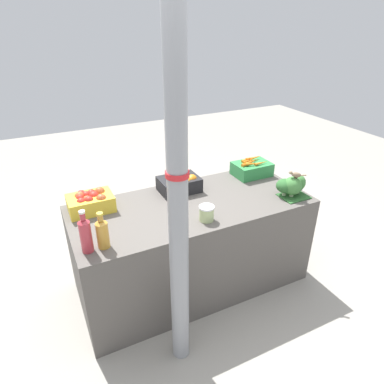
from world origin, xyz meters
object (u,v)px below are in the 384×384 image
object	(u,v)px
apple_crate	(90,201)
sparrow_bird	(296,175)
pickle_jar	(207,213)
support_pole	(177,178)
carrot_crate	(252,168)
broccoli_pile	(293,185)
juice_bottle_amber	(102,233)
juice_bottle_ruby	(86,234)
orange_crate	(180,183)

from	to	relation	value
apple_crate	sparrow_bird	bearing A→B (deg)	-19.00
pickle_jar	support_pole	bearing A→B (deg)	-136.73
carrot_crate	broccoli_pile	xyz separation A→B (m)	(0.06, -0.47, 0.03)
apple_crate	carrot_crate	world-z (taller)	same
juice_bottle_amber	sparrow_bird	distance (m)	1.50
juice_bottle_ruby	orange_crate	bearing A→B (deg)	30.28
carrot_crate	sparrow_bird	distance (m)	0.53
support_pole	juice_bottle_amber	distance (m)	0.67
juice_bottle_ruby	sparrow_bird	xyz separation A→B (m)	(1.60, -0.01, 0.08)
pickle_jar	sparrow_bird	world-z (taller)	sparrow_bird
apple_crate	juice_bottle_amber	bearing A→B (deg)	-92.55
broccoli_pile	sparrow_bird	world-z (taller)	sparrow_bird
apple_crate	orange_crate	xyz separation A→B (m)	(0.72, -0.01, -0.00)
broccoli_pile	sparrow_bird	size ratio (longest dim) A/B	2.34
carrot_crate	broccoli_pile	distance (m)	0.48
broccoli_pile	support_pole	bearing A→B (deg)	-162.18
carrot_crate	juice_bottle_ruby	world-z (taller)	juice_bottle_ruby
pickle_jar	juice_bottle_amber	bearing A→B (deg)	179.74
support_pole	juice_bottle_ruby	xyz separation A→B (m)	(-0.46, 0.35, -0.42)
apple_crate	sparrow_bird	world-z (taller)	sparrow_bird
juice_bottle_ruby	support_pole	bearing A→B (deg)	-37.38
support_pole	juice_bottle_ruby	size ratio (longest dim) A/B	9.27
juice_bottle_ruby	pickle_jar	distance (m)	0.83
orange_crate	broccoli_pile	distance (m)	0.91
apple_crate	pickle_jar	size ratio (longest dim) A/B	2.93
broccoli_pile	sparrow_bird	distance (m)	0.12
broccoli_pile	pickle_jar	xyz separation A→B (m)	(-0.79, -0.03, -0.04)
apple_crate	pickle_jar	xyz separation A→B (m)	(0.70, -0.50, -0.02)
juice_bottle_ruby	sparrow_bird	size ratio (longest dim) A/B	2.71
juice_bottle_amber	juice_bottle_ruby	bearing A→B (deg)	180.00
juice_bottle_ruby	broccoli_pile	bearing A→B (deg)	0.83
apple_crate	orange_crate	size ratio (longest dim) A/B	1.00
sparrow_bird	orange_crate	bearing A→B (deg)	10.49
orange_crate	pickle_jar	bearing A→B (deg)	-92.04
orange_crate	broccoli_pile	bearing A→B (deg)	-31.16
carrot_crate	juice_bottle_amber	size ratio (longest dim) A/B	1.32
juice_bottle_amber	sparrow_bird	xyz separation A→B (m)	(1.50, -0.01, 0.10)
orange_crate	juice_bottle_ruby	distance (m)	0.98
broccoli_pile	pickle_jar	world-z (taller)	broccoli_pile
support_pole	apple_crate	xyz separation A→B (m)	(-0.34, 0.85, -0.47)
carrot_crate	pickle_jar	size ratio (longest dim) A/B	2.93
orange_crate	juice_bottle_ruby	size ratio (longest dim) A/B	1.14
carrot_crate	juice_bottle_amber	distance (m)	1.54
broccoli_pile	pickle_jar	size ratio (longest dim) A/B	2.23
support_pole	pickle_jar	bearing A→B (deg)	43.27
broccoli_pile	juice_bottle_ruby	size ratio (longest dim) A/B	0.87
support_pole	juice_bottle_ruby	world-z (taller)	support_pole
carrot_crate	juice_bottle_ruby	bearing A→B (deg)	-162.29
juice_bottle_ruby	juice_bottle_amber	bearing A→B (deg)	0.00
carrot_crate	juice_bottle_amber	world-z (taller)	juice_bottle_amber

